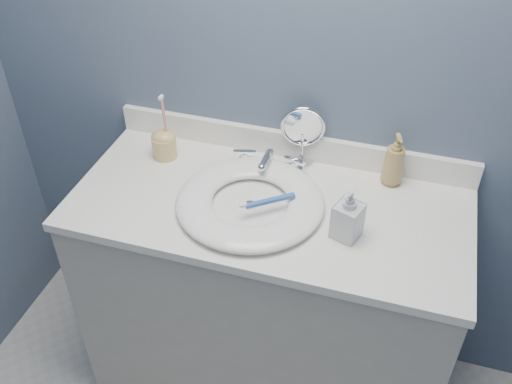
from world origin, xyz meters
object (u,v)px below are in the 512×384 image
at_px(makeup_mirror, 303,133).
at_px(toothbrush_holder, 164,143).
at_px(soap_bottle_clear, 348,214).
at_px(soap_bottle_amber, 395,160).

bearing_deg(makeup_mirror, toothbrush_holder, -178.54).
bearing_deg(soap_bottle_clear, soap_bottle_amber, 90.87).
height_order(soap_bottle_clear, toothbrush_holder, toothbrush_holder).
height_order(soap_bottle_amber, toothbrush_holder, toothbrush_holder).
height_order(soap_bottle_amber, soap_bottle_clear, soap_bottle_amber).
distance_m(soap_bottle_clear, toothbrush_holder, 0.69).
height_order(makeup_mirror, soap_bottle_clear, makeup_mirror).
bearing_deg(toothbrush_holder, soap_bottle_clear, -17.74).
distance_m(makeup_mirror, soap_bottle_clear, 0.37).
relative_size(soap_bottle_amber, soap_bottle_clear, 1.08).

